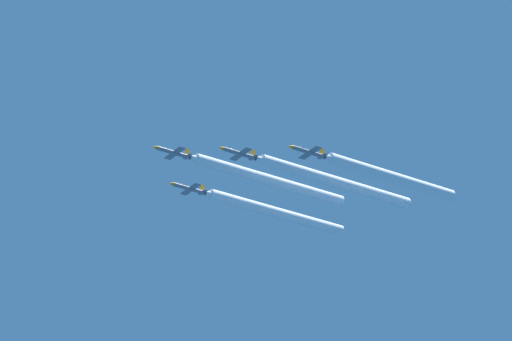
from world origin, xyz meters
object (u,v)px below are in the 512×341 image
jet_right_wingman (188,188)px  jet_left_wingman (238,153)px  jet_outer_left (308,152)px  jet_lead (172,152)px

jet_right_wingman → jet_left_wingman: bearing=180.0°
jet_outer_left → jet_right_wingman: bearing=18.9°
jet_lead → jet_outer_left: 34.94m
jet_lead → jet_outer_left: size_ratio=1.00×
jet_left_wingman → jet_outer_left: size_ratio=1.00×
jet_lead → jet_right_wingman: size_ratio=1.00×
jet_left_wingman → jet_right_wingman: size_ratio=1.00×
jet_lead → jet_right_wingman: bearing=-44.5°
jet_lead → jet_outer_left: jet_lead is taller
jet_lead → jet_left_wingman: 17.19m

